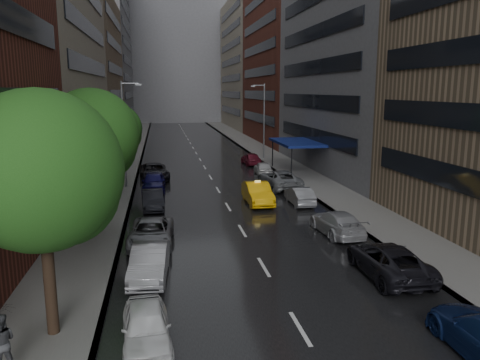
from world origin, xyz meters
name	(u,v)px	position (x,y,z in m)	size (l,w,h in m)	color
road	(197,155)	(0.00, 50.00, 0.01)	(14.00, 140.00, 0.01)	black
sidewalk_left	(127,156)	(-9.00, 50.00, 0.07)	(4.00, 140.00, 0.15)	gray
sidewalk_right	(264,153)	(9.00, 50.00, 0.07)	(4.00, 140.00, 0.15)	gray
buildings_left	(81,34)	(-15.00, 58.79, 15.99)	(8.00, 108.00, 38.00)	maroon
buildings_right	(296,43)	(15.00, 56.70, 15.03)	(8.05, 109.10, 36.00)	#937A5B
building_far	(176,61)	(0.00, 118.00, 16.00)	(40.00, 14.00, 32.00)	slate
tree_near	(41,171)	(-8.60, 4.93, 5.83)	(5.35, 5.35, 8.52)	#382619
tree_mid	(92,135)	(-8.60, 16.93, 5.86)	(5.37, 5.37, 8.56)	#382619
tree_far	(118,129)	(-8.60, 33.84, 4.88)	(4.48, 4.48, 7.14)	#382619
taxi	(258,193)	(2.33, 22.61, 0.81)	(1.71, 4.91, 1.62)	#FDB40D
parked_cars_left	(153,203)	(-5.40, 21.16, 0.74)	(3.08, 34.80, 1.60)	white
parked_cars_right	(313,204)	(5.40, 18.88, 0.74)	(2.99, 44.72, 1.59)	#10204E
ped_black_umbrella	(0,333)	(-9.60, 2.83, 1.38)	(0.99, 0.98, 2.09)	#434447
street_lamp_left	(124,132)	(-7.72, 30.00, 4.89)	(1.74, 0.22, 9.00)	gray
street_lamp_right	(263,119)	(7.72, 45.00, 4.89)	(1.74, 0.22, 9.00)	gray
awning	(297,143)	(8.98, 35.00, 3.13)	(4.00, 8.00, 3.12)	navy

